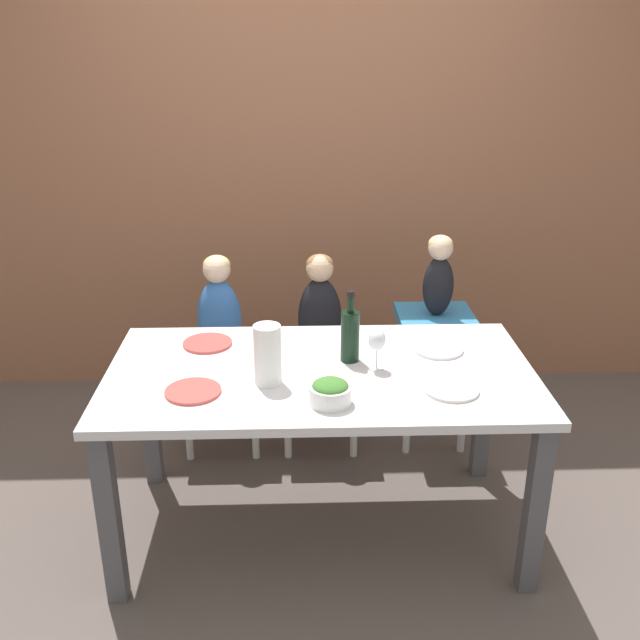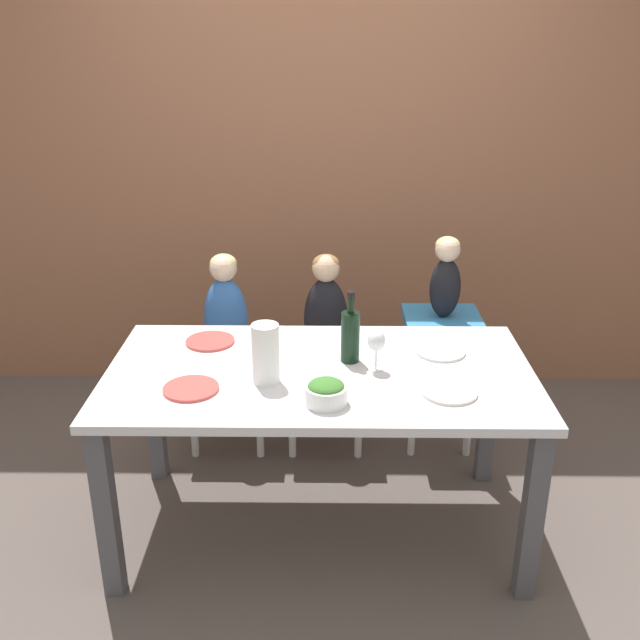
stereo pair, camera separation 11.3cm
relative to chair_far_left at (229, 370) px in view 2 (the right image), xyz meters
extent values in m
plane|color=#564C47|center=(0.46, -0.71, -0.39)|extent=(14.00, 14.00, 0.00)
cube|color=#8E5B42|center=(0.46, 0.73, 0.96)|extent=(10.00, 0.06, 2.70)
cube|color=silver|center=(0.46, -0.71, 0.34)|extent=(1.65, 0.88, 0.03)
cube|color=#4C4C51|center=(-0.30, -1.09, -0.04)|extent=(0.07, 0.07, 0.71)
cube|color=#4C4C51|center=(1.23, -1.09, -0.04)|extent=(0.07, 0.07, 0.71)
cube|color=#4C4C51|center=(-0.30, -0.33, -0.04)|extent=(0.07, 0.07, 0.71)
cube|color=#4C4C51|center=(1.23, -0.33, -0.04)|extent=(0.07, 0.07, 0.71)
cylinder|color=silver|center=(-0.16, -0.16, -0.19)|extent=(0.04, 0.04, 0.41)
cylinder|color=silver|center=(0.16, -0.16, -0.19)|extent=(0.04, 0.04, 0.41)
cylinder|color=silver|center=(-0.16, 0.16, -0.19)|extent=(0.04, 0.04, 0.41)
cylinder|color=silver|center=(0.16, 0.16, -0.19)|extent=(0.04, 0.04, 0.41)
cube|color=silver|center=(0.00, 0.00, 0.04)|extent=(0.43, 0.43, 0.05)
cylinder|color=silver|center=(0.32, -0.16, -0.19)|extent=(0.04, 0.04, 0.41)
cylinder|color=silver|center=(0.65, -0.16, -0.19)|extent=(0.04, 0.04, 0.41)
cylinder|color=silver|center=(0.32, 0.16, -0.19)|extent=(0.04, 0.04, 0.41)
cylinder|color=silver|center=(0.65, 0.16, -0.19)|extent=(0.04, 0.04, 0.41)
cube|color=silver|center=(0.48, 0.00, 0.04)|extent=(0.43, 0.43, 0.05)
cylinder|color=silver|center=(0.91, -0.14, -0.08)|extent=(0.04, 0.04, 0.64)
cylinder|color=silver|center=(1.19, -0.14, -0.08)|extent=(0.04, 0.04, 0.64)
cylinder|color=silver|center=(0.91, 0.14, -0.08)|extent=(0.04, 0.04, 0.64)
cylinder|color=silver|center=(1.19, 0.14, -0.08)|extent=(0.04, 0.04, 0.64)
cube|color=teal|center=(1.05, 0.00, 0.27)|extent=(0.37, 0.37, 0.05)
ellipsoid|color=#3366B2|center=(0.00, 0.00, 0.28)|extent=(0.21, 0.16, 0.42)
sphere|color=beige|center=(0.00, 0.00, 0.54)|extent=(0.13, 0.13, 0.13)
ellipsoid|color=#DBC684|center=(0.00, 0.01, 0.56)|extent=(0.13, 0.12, 0.09)
ellipsoid|color=black|center=(0.48, 0.00, 0.28)|extent=(0.21, 0.16, 0.42)
sphere|color=#D6AD89|center=(0.48, 0.00, 0.54)|extent=(0.13, 0.13, 0.13)
ellipsoid|color=olive|center=(0.48, 0.01, 0.56)|extent=(0.13, 0.12, 0.09)
ellipsoid|color=black|center=(1.05, 0.00, 0.44)|extent=(0.15, 0.11, 0.29)
sphere|color=beige|center=(1.05, 0.00, 0.63)|extent=(0.12, 0.12, 0.12)
ellipsoid|color=#DBC684|center=(1.05, 0.01, 0.65)|extent=(0.11, 0.11, 0.08)
cylinder|color=black|center=(0.58, -0.63, 0.46)|extent=(0.07, 0.07, 0.20)
cylinder|color=black|center=(0.58, -0.63, 0.60)|extent=(0.03, 0.03, 0.09)
cylinder|color=black|center=(0.58, -0.63, 0.64)|extent=(0.03, 0.03, 0.02)
cylinder|color=white|center=(0.27, -0.82, 0.47)|extent=(0.10, 0.10, 0.23)
cylinder|color=white|center=(0.68, -0.71, 0.36)|extent=(0.06, 0.06, 0.00)
cylinder|color=white|center=(0.68, -0.71, 0.40)|extent=(0.01, 0.01, 0.07)
ellipsoid|color=white|center=(0.68, -0.71, 0.48)|extent=(0.07, 0.07, 0.09)
cylinder|color=white|center=(0.49, -0.98, 0.39)|extent=(0.15, 0.15, 0.07)
ellipsoid|color=#3D752D|center=(0.49, -0.98, 0.42)|extent=(0.13, 0.13, 0.05)
cylinder|color=#D14C47|center=(-0.01, -0.89, 0.36)|extent=(0.20, 0.20, 0.01)
cylinder|color=#D14C47|center=(0.00, -0.46, 0.36)|extent=(0.20, 0.20, 0.01)
cylinder|color=silver|center=(0.95, -0.55, 0.36)|extent=(0.20, 0.20, 0.01)
cylinder|color=silver|center=(0.93, -0.90, 0.36)|extent=(0.20, 0.20, 0.01)
camera|label=1|loc=(0.38, -3.19, 1.57)|focal=40.00mm
camera|label=2|loc=(0.49, -3.19, 1.57)|focal=40.00mm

